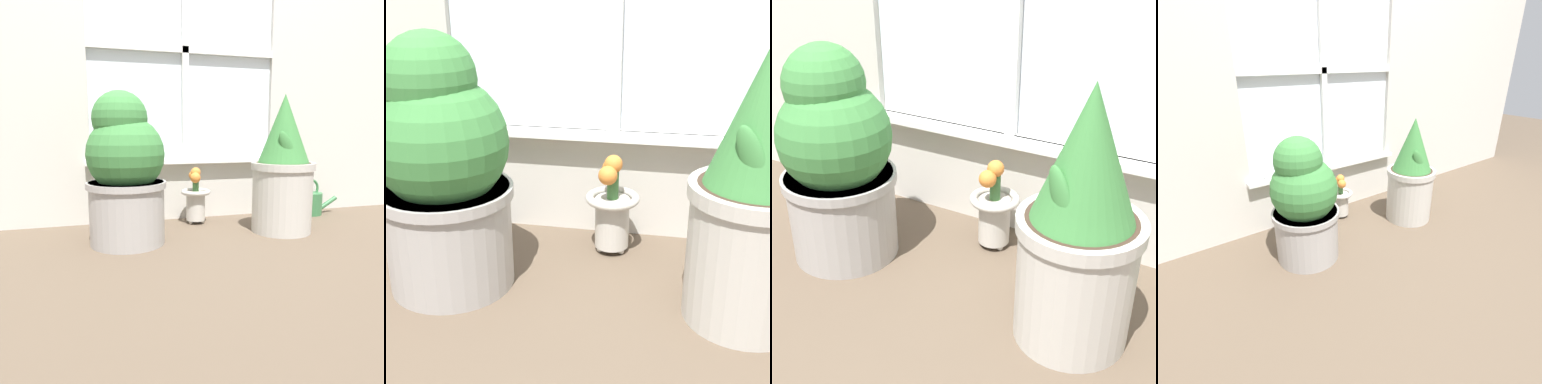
# 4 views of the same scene
# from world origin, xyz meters

# --- Properties ---
(ground_plane) EXTENTS (10.00, 10.00, 0.00)m
(ground_plane) POSITION_xyz_m (0.00, 0.00, 0.00)
(ground_plane) COLOR brown
(wall_with_window) EXTENTS (4.40, 0.10, 2.50)m
(wall_with_window) POSITION_xyz_m (0.00, 0.58, 1.27)
(wall_with_window) COLOR beige
(wall_with_window) RESTS_ON ground_plane
(potted_plant_left) EXTENTS (0.35, 0.35, 0.68)m
(potted_plant_left) POSITION_xyz_m (-0.39, 0.15, 0.33)
(potted_plant_left) COLOR #9E9993
(potted_plant_left) RESTS_ON ground_plane
(potted_plant_right) EXTENTS (0.31, 0.31, 0.68)m
(potted_plant_right) POSITION_xyz_m (0.39, 0.14, 0.31)
(potted_plant_right) COLOR #B7B2A8
(potted_plant_right) RESTS_ON ground_plane
(flower_vase) EXTENTS (0.16, 0.16, 0.31)m
(flower_vase) POSITION_xyz_m (0.02, 0.42, 0.14)
(flower_vase) COLOR #BCB7AD
(flower_vase) RESTS_ON ground_plane
(watering_can) EXTENTS (0.27, 0.15, 0.22)m
(watering_can) POSITION_xyz_m (0.76, 0.44, 0.07)
(watering_can) COLOR #336B3D
(watering_can) RESTS_ON ground_plane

